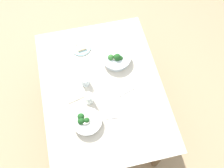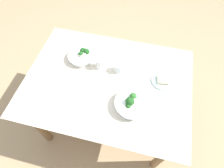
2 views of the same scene
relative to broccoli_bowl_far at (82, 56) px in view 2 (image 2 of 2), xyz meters
The scene contains 11 objects.
ground_plane 0.84m from the broccoli_bowl_far, 33.01° to the right, with size 6.00×6.00×0.00m, color tan.
dining_table 0.36m from the broccoli_bowl_far, 33.01° to the right, with size 1.34×0.99×0.74m.
broccoli_bowl_far is the anchor object (origin of this frame).
broccoli_bowl_near 0.62m from the broccoli_bowl_far, 35.09° to the right, with size 0.25×0.25×0.11m.
bread_side_plate 0.71m from the broccoli_bowl_far, ahead, with size 0.17×0.17×0.03m.
water_glass_center 0.19m from the broccoli_bowl_far, 17.09° to the right, with size 0.07×0.07×0.10m, color silver.
water_glass_side 0.35m from the broccoli_bowl_far, ahead, with size 0.07×0.07×0.08m, color silver.
fork_by_far_bowl 0.76m from the broccoli_bowl_far, 15.67° to the right, with size 0.06×0.09×0.00m.
fork_by_near_bowl 0.20m from the broccoli_bowl_far, 91.66° to the right, with size 0.02×0.11×0.00m.
table_knife_left 0.39m from the broccoli_bowl_far, 62.70° to the right, with size 0.20×0.01×0.00m, color #B7B7BC.
napkin_folded_upper 0.30m from the broccoli_bowl_far, 12.12° to the left, with size 0.18×0.15×0.01m, color #B1A997.
Camera 2 is at (0.23, -0.80, 1.99)m, focal length 29.68 mm.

